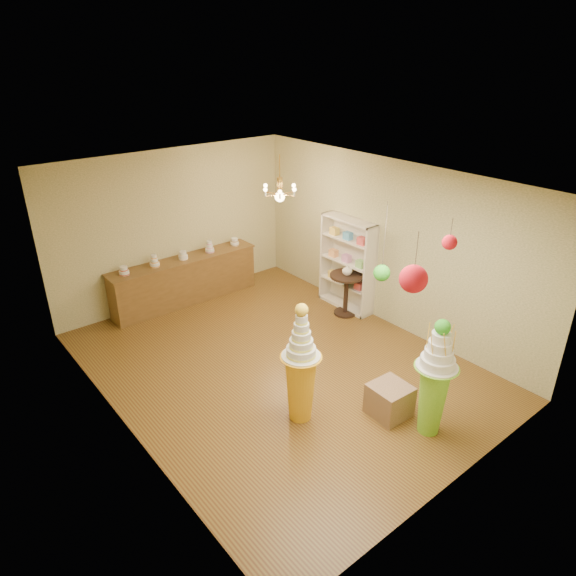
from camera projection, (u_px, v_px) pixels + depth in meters
floor at (278, 365)px, 8.31m from camera, size 6.50×6.50×0.00m
ceiling at (276, 181)px, 7.03m from camera, size 6.50×6.50×0.00m
wall_back at (174, 227)px, 9.95m from camera, size 5.00×0.04×3.00m
wall_front at (467, 380)px, 5.39m from camera, size 5.00×0.04×3.00m
wall_left at (115, 335)px, 6.24m from camera, size 0.04×6.50×3.00m
wall_right at (388, 244)px, 9.10m from camera, size 0.04×6.50×3.00m
pedestal_green at (434, 385)px, 6.59m from camera, size 0.71×0.71×1.69m
pedestal_orange at (301, 377)px, 6.88m from camera, size 0.57×0.57×1.77m
burlap_riser at (389, 400)px, 7.12m from camera, size 0.53×0.53×0.46m
sideboard at (185, 280)px, 10.19m from camera, size 3.04×0.54×1.16m
shelving_unit at (347, 264)px, 9.82m from camera, size 0.33×1.20×1.80m
round_table at (346, 289)px, 9.68m from camera, size 0.72×0.72×0.82m
vase at (347, 270)px, 9.51m from camera, size 0.22×0.22×0.20m
pom_red_left at (413, 279)px, 5.37m from camera, size 0.30×0.30×0.68m
pom_green_mid at (382, 273)px, 6.55m from camera, size 0.22×0.22×1.05m
pom_red_right at (450, 242)px, 5.67m from camera, size 0.17×0.17×0.37m
chandelier at (280, 194)px, 9.10m from camera, size 0.75×0.75×0.85m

